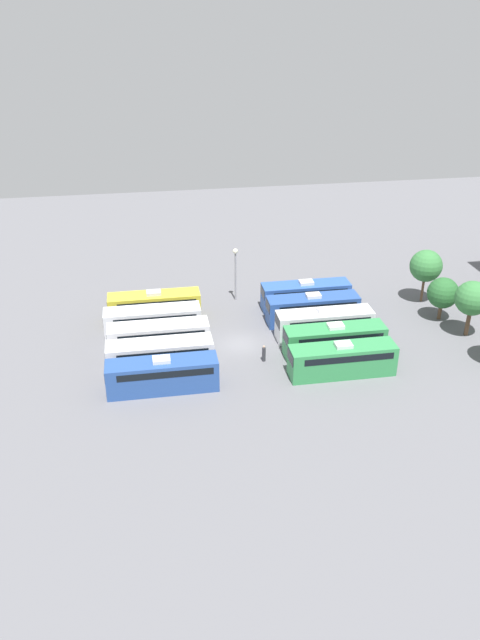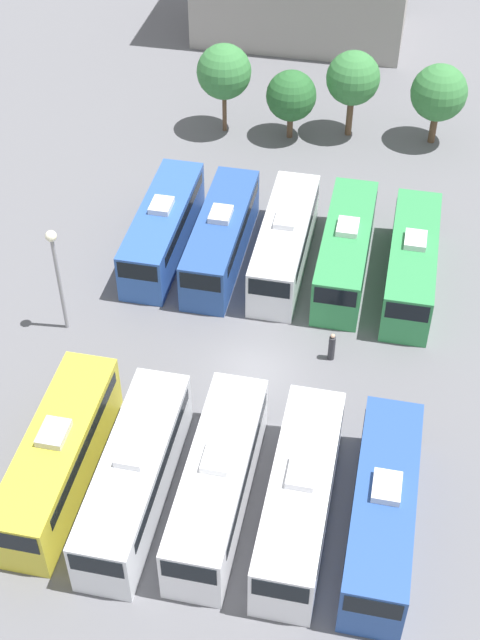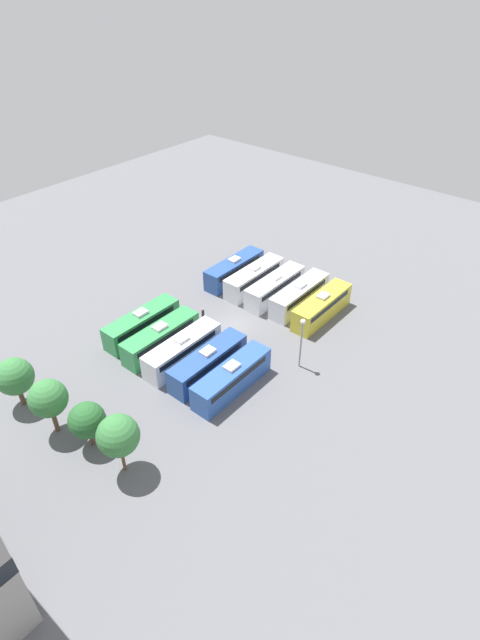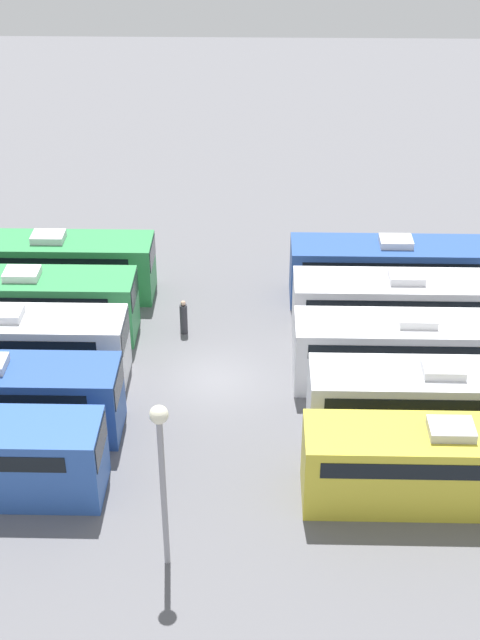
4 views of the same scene
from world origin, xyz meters
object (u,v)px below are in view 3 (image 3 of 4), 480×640
bus_2 (275,287)px  bus_4 (234,269)px  tree_0 (118,436)px  tree_3 (14,377)px  bus_0 (322,306)px  tree_1 (87,420)px  light_pole (302,334)px  worker_person (203,315)px  bus_1 (299,295)px  bus_9 (142,323)px  bus_7 (182,350)px  bus_8 (161,337)px  bus_3 (254,277)px  bus_6 (208,363)px  tree_2 (48,399)px  bus_5 (232,377)px

bus_2 → bus_4: 7.27m
tree_0 → tree_3: bearing=5.7°
bus_0 → tree_1: 32.24m
light_pole → tree_0: bearing=79.6°
worker_person → light_pole: size_ratio=0.27×
bus_1 → bus_9: (11.08, 17.59, 0.00)m
bus_1 → bus_7: size_ratio=1.00×
bus_2 → light_pole: light_pole is taller
bus_4 → tree_3: bearing=88.9°
bus_2 → tree_3: bearing=76.5°
bus_8 → light_pole: bearing=-151.0°
bus_3 → bus_9: (3.72, 17.19, 0.00)m
bus_6 → bus_4: bearing=-57.6°
tree_1 → tree_2: (4.04, 1.20, 1.13)m
bus_4 → bus_7: (-7.25, 17.55, 0.00)m
bus_9 → worker_person: bus_9 is taller
light_pole → bus_1: bearing=-55.1°
bus_7 → tree_1: bearing=98.1°
bus_1 → worker_person: 13.03m
light_pole → tree_3: (18.63, 23.40, -0.77)m
bus_9 → tree_2: 16.81m
bus_9 → tree_3: 16.06m
bus_1 → bus_9: same height
bus_2 → bus_6: (-3.72, 17.26, 0.00)m
bus_1 → bus_4: size_ratio=1.00×
bus_5 → worker_person: bus_5 is taller
bus_3 → tree_1: 32.25m
bus_8 → bus_9: (3.83, -0.42, 0.00)m
bus_5 → light_pole: size_ratio=1.57×
bus_4 → bus_8: size_ratio=1.00×
bus_6 → bus_3: bearing=-66.9°
bus_7 → tree_3: size_ratio=1.79×
bus_6 → tree_2: bearing=69.7°
bus_5 → tree_1: bearing=69.5°
bus_7 → bus_8: 3.56m
bus_9 → worker_person: bearing=-117.5°
worker_person → bus_8: bearing=91.7°
bus_2 → light_pole: 14.70m
bus_2 → light_pole: size_ratio=1.57×
bus_1 → bus_0: bearing=174.5°
worker_person → tree_0: 24.12m
bus_0 → bus_3: 11.06m
bus_1 → light_pole: 12.65m
bus_0 → tree_3: bearing=65.2°
bus_0 → bus_3: (11.06, 0.04, 0.00)m
tree_1 → tree_3: size_ratio=0.87×
bus_0 → worker_person: (11.17, 10.28, -0.86)m
bus_9 → light_pole: bearing=-157.5°
bus_7 → bus_3: bearing=-78.2°
bus_7 → bus_2: bearing=-90.1°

